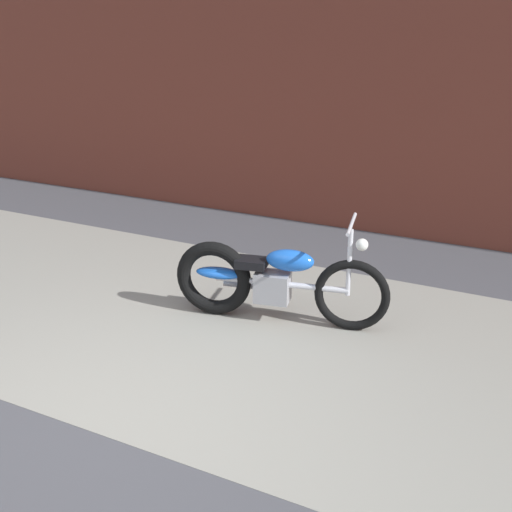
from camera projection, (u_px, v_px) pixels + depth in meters
ground_plane at (97, 434)px, 4.23m from camera, size 80.00×80.00×0.00m
sidewalk_slab at (221, 326)px, 5.69m from camera, size 36.00×3.50×0.01m
motorcycle_blue at (264, 280)px, 5.69m from camera, size 1.99×0.68×1.03m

